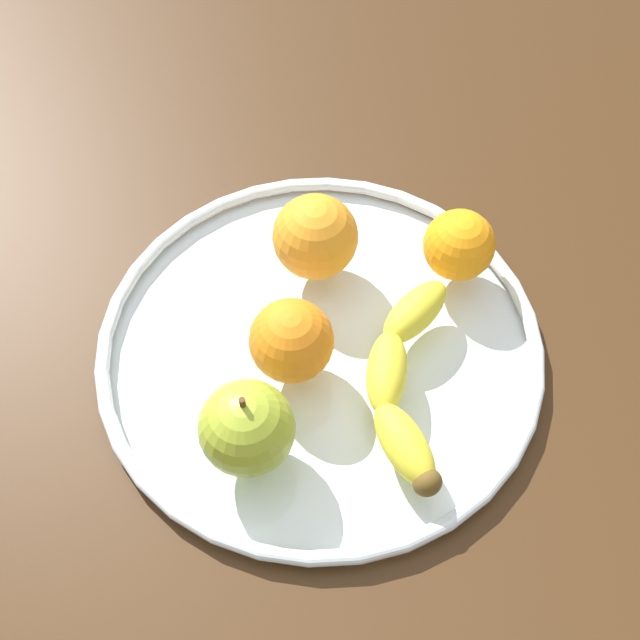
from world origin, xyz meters
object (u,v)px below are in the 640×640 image
(apple, at_px, (247,428))
(banana, at_px, (403,378))
(fruit_bowl, at_px, (320,346))
(orange_back_left, at_px, (291,341))
(orange_center, at_px, (459,245))
(orange_back_right, at_px, (315,237))

(apple, bearing_deg, banana, 138.98)
(fruit_bowl, relative_size, orange_back_left, 5.54)
(banana, xyz_separation_m, apple, (0.10, -0.08, 0.02))
(apple, height_order, orange_center, apple)
(banana, relative_size, orange_back_left, 2.84)
(orange_back_right, bearing_deg, fruit_bowl, 27.84)
(fruit_bowl, distance_m, banana, 0.08)
(fruit_bowl, distance_m, apple, 0.12)
(orange_center, bearing_deg, orange_back_left, -30.19)
(fruit_bowl, bearing_deg, orange_back_right, -152.16)
(banana, xyz_separation_m, orange_back_left, (0.02, -0.09, 0.02))
(fruit_bowl, relative_size, banana, 1.96)
(apple, relative_size, orange_back_right, 1.09)
(banana, bearing_deg, apple, -58.46)
(orange_back_right, bearing_deg, orange_back_left, 14.80)
(apple, xyz_separation_m, orange_back_left, (-0.08, -0.00, -0.00))
(orange_back_right, xyz_separation_m, orange_back_left, (0.10, 0.03, -0.00))
(fruit_bowl, bearing_deg, apple, -3.56)
(banana, distance_m, orange_back_right, 0.14)
(orange_back_left, bearing_deg, orange_center, 149.81)
(apple, xyz_separation_m, orange_center, (-0.23, 0.08, -0.01))
(banana, height_order, orange_center, orange_center)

